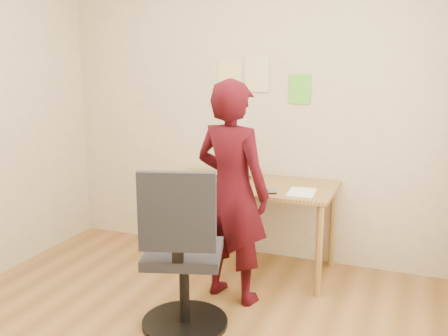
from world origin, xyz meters
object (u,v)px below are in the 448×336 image
at_px(office_chair, 182,263).
at_px(phone, 272,192).
at_px(desk, 248,193).
at_px(laptop, 226,173).
at_px(person, 232,192).

bearing_deg(office_chair, phone, 52.44).
distance_m(desk, laptop, 0.27).
bearing_deg(laptop, phone, -7.90).
bearing_deg(desk, phone, -38.65).
distance_m(laptop, person, 0.65).
distance_m(desk, phone, 0.34).
bearing_deg(phone, desk, 120.05).
bearing_deg(phone, laptop, 129.96).
xyz_separation_m(office_chair, person, (0.12, 0.56, 0.33)).
bearing_deg(office_chair, person, 60.08).
bearing_deg(phone, office_chair, -131.35).
relative_size(desk, phone, 10.18).
xyz_separation_m(desk, laptop, (-0.22, 0.06, 0.14)).
bearing_deg(person, office_chair, 91.09).
xyz_separation_m(laptop, office_chair, (0.15, -1.15, -0.32)).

